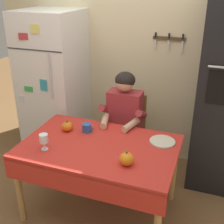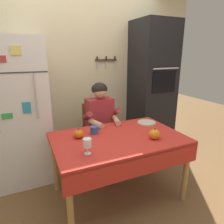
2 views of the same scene
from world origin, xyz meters
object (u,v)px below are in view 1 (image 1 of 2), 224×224
at_px(chair_behind_person, 128,130).
at_px(seated_person, 123,119).
at_px(dining_table, 98,154).
at_px(wine_glass, 44,139).
at_px(pumpkin_medium, 67,126).
at_px(serving_tray, 162,142).
at_px(refrigerator, 54,86).
at_px(pumpkin_large, 127,159).
at_px(coffee_mug, 87,128).

bearing_deg(chair_behind_person, seated_person, -90.00).
height_order(dining_table, wine_glass, wine_glass).
distance_m(chair_behind_person, pumpkin_medium, 0.81).
relative_size(seated_person, serving_tray, 5.30).
xyz_separation_m(refrigerator, chair_behind_person, (0.98, -0.09, -0.39)).
bearing_deg(serving_tray, dining_table, -153.48).
relative_size(refrigerator, pumpkin_large, 14.08).
distance_m(wine_glass, serving_tray, 1.07).
relative_size(pumpkin_large, serving_tray, 0.54).
distance_m(dining_table, serving_tray, 0.60).
distance_m(dining_table, pumpkin_large, 0.40).
distance_m(seated_person, pumpkin_large, 0.84).
xyz_separation_m(coffee_mug, pumpkin_large, (0.53, -0.40, 0.01)).
distance_m(refrigerator, wine_glass, 1.22).
bearing_deg(dining_table, wine_glass, -153.36).
bearing_deg(wine_glass, pumpkin_medium, 86.46).
xyz_separation_m(coffee_mug, pumpkin_medium, (-0.19, -0.05, 0.00)).
distance_m(wine_glass, pumpkin_large, 0.75).
height_order(dining_table, pumpkin_large, pumpkin_large).
height_order(coffee_mug, pumpkin_large, pumpkin_large).
relative_size(wine_glass, pumpkin_medium, 1.31).
xyz_separation_m(wine_glass, pumpkin_medium, (0.02, 0.38, -0.06)).
bearing_deg(pumpkin_medium, coffee_mug, 13.44).
bearing_deg(dining_table, chair_behind_person, 87.55).
xyz_separation_m(dining_table, coffee_mug, (-0.21, 0.21, 0.13)).
height_order(chair_behind_person, pumpkin_medium, chair_behind_person).
bearing_deg(refrigerator, chair_behind_person, -5.26).
height_order(refrigerator, dining_table, refrigerator).
bearing_deg(refrigerator, wine_glass, -64.25).
height_order(chair_behind_person, seated_person, seated_person).
distance_m(chair_behind_person, coffee_mug, 0.68).
height_order(chair_behind_person, pumpkin_large, chair_behind_person).
bearing_deg(serving_tray, coffee_mug, -176.15).
bearing_deg(pumpkin_large, wine_glass, -178.09).
xyz_separation_m(dining_table, chair_behind_person, (0.03, 0.79, -0.14)).
bearing_deg(chair_behind_person, coffee_mug, -112.66).
height_order(seated_person, pumpkin_large, seated_person).
bearing_deg(seated_person, pumpkin_medium, -134.78).
bearing_deg(pumpkin_large, dining_table, 150.06).
xyz_separation_m(wine_glass, pumpkin_large, (0.75, 0.02, -0.05)).
distance_m(pumpkin_large, pumpkin_medium, 0.81).
xyz_separation_m(chair_behind_person, pumpkin_large, (0.29, -0.98, 0.28)).
bearing_deg(seated_person, refrigerator, 164.15).
bearing_deg(refrigerator, coffee_mug, -42.05).
distance_m(dining_table, pumpkin_medium, 0.45).
distance_m(seated_person, wine_glass, 0.94).
xyz_separation_m(refrigerator, serving_tray, (1.48, -0.62, -0.15)).
bearing_deg(chair_behind_person, pumpkin_large, -73.49).
height_order(refrigerator, chair_behind_person, refrigerator).
height_order(refrigerator, pumpkin_medium, refrigerator).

